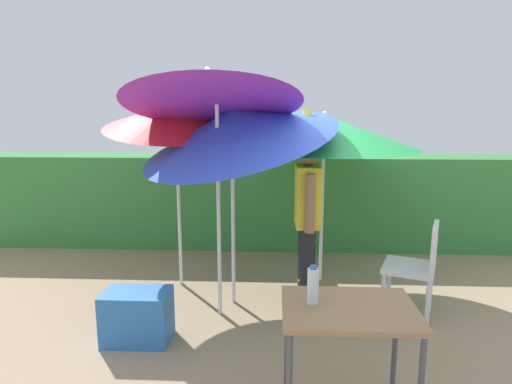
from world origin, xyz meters
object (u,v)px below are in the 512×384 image
(crate_cardboard, at_px, (318,302))
(cooler_box, at_px, (137,316))
(umbrella_yellow, at_px, (212,89))
(chair_plastic, at_px, (417,264))
(umbrella_rainbow, at_px, (324,132))
(bottle_water, at_px, (313,286))
(umbrella_orange, at_px, (178,115))
(umbrella_navy, at_px, (235,126))
(person_vendor, at_px, (307,213))
(folding_table, at_px, (349,320))

(crate_cardboard, bearing_deg, cooler_box, -162.20)
(umbrella_yellow, xyz_separation_m, chair_plastic, (1.84, 0.02, -1.55))
(umbrella_rainbow, distance_m, cooler_box, 2.54)
(umbrella_rainbow, relative_size, cooler_box, 3.63)
(umbrella_rainbow, xyz_separation_m, crate_cardboard, (-0.10, -0.84, -1.51))
(umbrella_yellow, height_order, bottle_water, umbrella_yellow)
(bottle_water, bearing_deg, umbrella_rainbow, 82.82)
(chair_plastic, distance_m, cooler_box, 2.49)
(umbrella_orange, relative_size, umbrella_navy, 0.93)
(umbrella_orange, bearing_deg, bottle_water, -57.95)
(cooler_box, distance_m, crate_cardboard, 1.60)
(chair_plastic, distance_m, crate_cardboard, 0.97)
(cooler_box, bearing_deg, chair_plastic, 12.67)
(umbrella_navy, xyz_separation_m, person_vendor, (0.67, -0.05, -0.80))
(umbrella_rainbow, xyz_separation_m, umbrella_navy, (-0.87, -0.60, 0.08))
(person_vendor, xyz_separation_m, crate_cardboard, (0.10, -0.19, -0.79))
(person_vendor, bearing_deg, bottle_water, -92.45)
(umbrella_navy, relative_size, chair_plastic, 2.57)
(umbrella_rainbow, bearing_deg, person_vendor, -107.33)
(bottle_water, bearing_deg, cooler_box, 150.22)
(umbrella_orange, distance_m, crate_cardboard, 2.31)
(folding_table, bearing_deg, umbrella_yellow, 126.78)
(cooler_box, distance_m, folding_table, 1.82)
(umbrella_yellow, bearing_deg, crate_cardboard, -1.77)
(umbrella_navy, bearing_deg, cooler_box, -135.73)
(folding_table, bearing_deg, umbrella_orange, 125.78)
(cooler_box, bearing_deg, umbrella_navy, 44.27)
(umbrella_rainbow, height_order, umbrella_orange, umbrella_orange)
(umbrella_rainbow, height_order, crate_cardboard, umbrella_rainbow)
(chair_plastic, height_order, cooler_box, chair_plastic)
(chair_plastic, bearing_deg, umbrella_rainbow, 135.09)
(umbrella_navy, xyz_separation_m, bottle_water, (0.61, -1.51, -0.89))
(umbrella_rainbow, xyz_separation_m, bottle_water, (-0.27, -2.11, -0.81))
(umbrella_yellow, bearing_deg, cooler_box, -138.07)
(umbrella_yellow, distance_m, cooler_box, 2.00)
(umbrella_navy, bearing_deg, folding_table, -62.06)
(person_vendor, relative_size, cooler_box, 3.49)
(umbrella_orange, distance_m, umbrella_navy, 0.79)
(chair_plastic, bearing_deg, umbrella_orange, 164.00)
(umbrella_yellow, xyz_separation_m, folding_table, (1.00, -1.33, -1.42))
(umbrella_rainbow, xyz_separation_m, chair_plastic, (0.79, -0.79, -1.14))
(umbrella_rainbow, relative_size, bottle_water, 8.17)
(cooler_box, distance_m, bottle_water, 1.69)
(umbrella_yellow, height_order, crate_cardboard, umbrella_yellow)
(cooler_box, xyz_separation_m, folding_table, (1.57, -0.82, 0.42))
(cooler_box, height_order, crate_cardboard, cooler_box)
(person_vendor, height_order, bottle_water, person_vendor)
(umbrella_navy, relative_size, person_vendor, 1.22)
(person_vendor, relative_size, bottle_water, 7.83)
(cooler_box, xyz_separation_m, crate_cardboard, (1.52, 0.49, -0.07))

